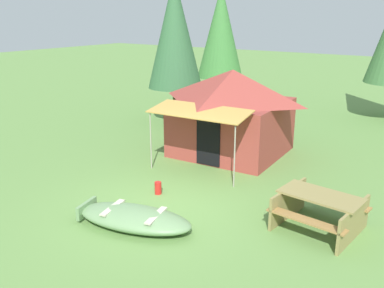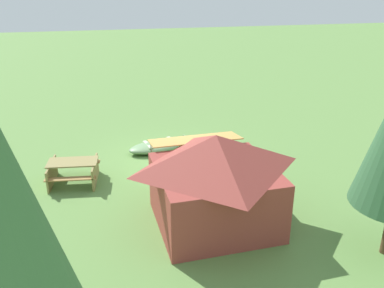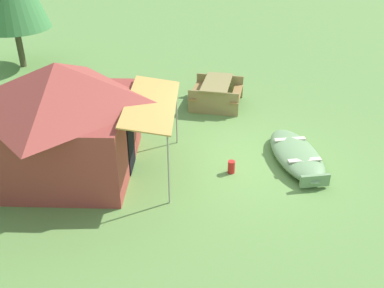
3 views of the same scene
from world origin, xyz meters
name	(u,v)px [view 2 (image 2 of 3)]	position (x,y,z in m)	size (l,w,h in m)	color
ground_plane	(168,161)	(0.00, 0.00, 0.00)	(80.00, 80.00, 0.00)	#608A44
beached_rowboat	(160,146)	(0.11, -1.08, 0.20)	(2.73, 1.62, 0.39)	#698D5C
canvas_cabin_tent	(215,179)	(-0.64, 4.35, 1.37)	(3.55, 4.35, 2.65)	#973B33
picnic_table	(73,169)	(3.33, 1.01, 0.48)	(1.77, 1.67, 0.77)	olive
cooler_box	(200,199)	(-0.48, 3.33, 0.19)	(0.52, 0.35, 0.38)	#2E70B9
fuel_can	(184,162)	(-0.52, 0.50, 0.15)	(0.17, 0.17, 0.31)	red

